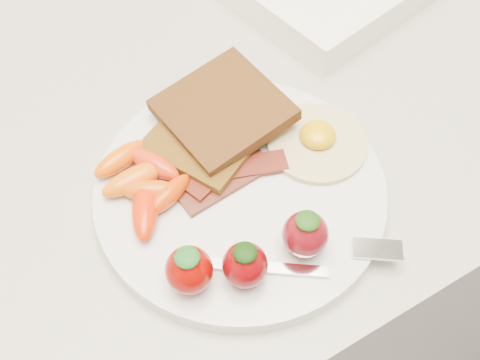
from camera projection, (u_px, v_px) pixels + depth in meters
counter at (189, 292)px, 1.00m from camera, size 2.00×0.60×0.90m
plate at (240, 192)px, 0.56m from camera, size 0.27×0.27×0.02m
toast_lower at (206, 138)px, 0.58m from camera, size 0.13×0.13×0.01m
toast_upper at (223, 110)px, 0.58m from camera, size 0.12×0.12×0.03m
fried_egg at (317, 140)px, 0.58m from camera, size 0.12×0.12×0.02m
bacon_strips at (230, 171)px, 0.56m from camera, size 0.11×0.06×0.01m
baby_carrots at (144, 183)px, 0.54m from camera, size 0.08×0.11×0.02m
strawberries at (247, 256)px, 0.49m from camera, size 0.14×0.06×0.05m
fork at (319, 259)px, 0.51m from camera, size 0.16×0.09×0.00m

